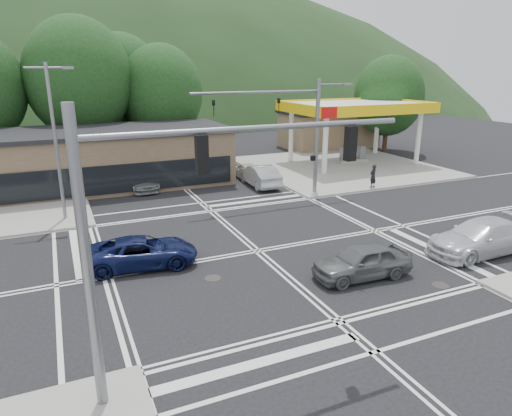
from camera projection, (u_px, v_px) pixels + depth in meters
name	position (u px, v px, depth m)	size (l,w,h in m)	color
ground	(257.00, 251.00, 22.61)	(120.00, 120.00, 0.00)	black
sidewalk_ne	(340.00, 166.00, 41.50)	(16.00, 16.00, 0.15)	gray
gas_station_canopy	(355.00, 109.00, 41.67)	(12.32, 8.34, 5.75)	silver
convenience_store	(328.00, 130.00, 51.63)	(10.00, 6.00, 3.80)	#846B4F
commercial_row	(65.00, 162.00, 33.77)	(24.00, 8.00, 4.00)	brown
hill_north	(92.00, 108.00, 101.20)	(252.00, 126.00, 140.00)	#1D3417
tree_n_b	(79.00, 79.00, 38.94)	(9.00, 9.00, 12.98)	#382619
tree_n_c	(161.00, 93.00, 42.04)	(7.60, 7.60, 10.87)	#382619
tree_n_e	(121.00, 84.00, 44.18)	(8.40, 8.40, 11.98)	#382619
tree_ne	(389.00, 96.00, 47.65)	(7.20, 7.20, 9.99)	#382619
streetlight_nw	(56.00, 135.00, 25.71)	(2.50, 0.25, 9.00)	slate
signal_mast_ne	(301.00, 123.00, 30.96)	(11.65, 0.30, 8.00)	slate
signal_mast_sw	(159.00, 217.00, 11.46)	(9.14, 0.28, 8.00)	slate
car_blue_west	(142.00, 252.00, 20.71)	(2.29, 4.96, 1.38)	#0E1540
car_grey_center	(362.00, 261.00, 19.60)	(1.76, 4.36, 1.49)	#55585A
car_silver_east	(481.00, 237.00, 22.15)	(2.30, 5.67, 1.64)	silver
car_queue_a	(260.00, 175.00, 34.86)	(1.73, 4.96, 1.63)	#A0A3A7
car_queue_b	(247.00, 171.00, 37.12)	(1.58, 3.94, 1.34)	silver
car_northbound	(142.00, 180.00, 34.01)	(1.92, 4.72, 1.37)	slate
pedestrian	(373.00, 176.00, 33.81)	(0.62, 0.41, 1.71)	black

